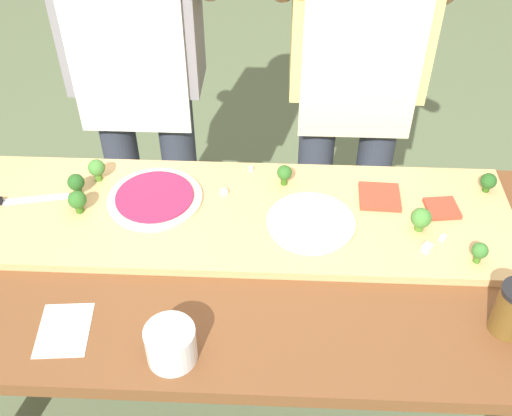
% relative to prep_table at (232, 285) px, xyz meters
% --- Properties ---
extents(prep_table, '(1.68, 0.76, 0.78)m').
position_rel_prep_table_xyz_m(prep_table, '(0.00, 0.00, 0.00)').
color(prep_table, brown).
rests_on(prep_table, ground).
extents(cutting_board, '(1.46, 0.42, 0.02)m').
position_rel_prep_table_xyz_m(cutting_board, '(0.00, 0.14, 0.12)').
color(cutting_board, tan).
rests_on(cutting_board, prep_table).
extents(pizza_whole_beet_magenta, '(0.25, 0.25, 0.02)m').
position_rel_prep_table_xyz_m(pizza_whole_beet_magenta, '(-0.22, 0.18, 0.14)').
color(pizza_whole_beet_magenta, beige).
rests_on(pizza_whole_beet_magenta, cutting_board).
extents(pizza_whole_white_garlic, '(0.23, 0.23, 0.02)m').
position_rel_prep_table_xyz_m(pizza_whole_white_garlic, '(0.20, 0.10, 0.14)').
color(pizza_whole_white_garlic, beige).
rests_on(pizza_whole_white_garlic, cutting_board).
extents(pizza_slice_far_left, '(0.09, 0.09, 0.01)m').
position_rel_prep_table_xyz_m(pizza_slice_far_left, '(0.55, 0.17, 0.14)').
color(pizza_slice_far_left, '#BC3D28').
rests_on(pizza_slice_far_left, cutting_board).
extents(pizza_slice_near_left, '(0.11, 0.11, 0.01)m').
position_rel_prep_table_xyz_m(pizza_slice_near_left, '(0.39, 0.21, 0.14)').
color(pizza_slice_near_left, '#BC3D28').
rests_on(pizza_slice_near_left, cutting_board).
extents(broccoli_floret_front_left, '(0.05, 0.05, 0.06)m').
position_rel_prep_table_xyz_m(broccoli_floret_front_left, '(-0.40, 0.12, 0.17)').
color(broccoli_floret_front_left, '#366618').
rests_on(broccoli_floret_front_left, cutting_board).
extents(broccoli_floret_back_left, '(0.04, 0.04, 0.06)m').
position_rel_prep_table_xyz_m(broccoli_floret_back_left, '(-0.43, 0.19, 0.17)').
color(broccoli_floret_back_left, '#2C5915').
rests_on(broccoli_floret_back_left, cutting_board).
extents(broccoli_floret_front_right, '(0.04, 0.04, 0.06)m').
position_rel_prep_table_xyz_m(broccoli_floret_front_right, '(0.68, 0.26, 0.16)').
color(broccoli_floret_front_right, '#2C5915').
rests_on(broccoli_floret_front_right, cutting_board).
extents(broccoli_floret_center_right, '(0.04, 0.04, 0.06)m').
position_rel_prep_table_xyz_m(broccoli_floret_center_right, '(0.13, 0.26, 0.17)').
color(broccoli_floret_center_right, '#366618').
rests_on(broccoli_floret_center_right, cutting_board).
extents(broccoli_floret_back_mid, '(0.04, 0.04, 0.06)m').
position_rel_prep_table_xyz_m(broccoli_floret_back_mid, '(0.59, -0.01, 0.16)').
color(broccoli_floret_back_mid, '#3F7220').
rests_on(broccoli_floret_back_mid, cutting_board).
extents(broccoli_floret_center_left, '(0.05, 0.05, 0.07)m').
position_rel_prep_table_xyz_m(broccoli_floret_center_left, '(-0.39, 0.26, 0.17)').
color(broccoli_floret_center_left, '#487A23').
rests_on(broccoli_floret_center_left, cutting_board).
extents(broccoli_floret_back_right, '(0.05, 0.05, 0.07)m').
position_rel_prep_table_xyz_m(broccoli_floret_back_right, '(0.47, 0.10, 0.17)').
color(broccoli_floret_back_right, '#487A23').
rests_on(broccoli_floret_back_right, cutting_board).
extents(cheese_crumble_a, '(0.02, 0.02, 0.01)m').
position_rel_prep_table_xyz_m(cheese_crumble_a, '(0.53, 0.06, 0.14)').
color(cheese_crumble_a, white).
rests_on(cheese_crumble_a, cutting_board).
extents(cheese_crumble_b, '(0.02, 0.02, 0.02)m').
position_rel_prep_table_xyz_m(cheese_crumble_b, '(-0.03, 0.21, 0.14)').
color(cheese_crumble_b, silver).
rests_on(cheese_crumble_b, cutting_board).
extents(cheese_crumble_c, '(0.03, 0.03, 0.02)m').
position_rel_prep_table_xyz_m(cheese_crumble_c, '(0.48, 0.02, 0.14)').
color(cheese_crumble_c, silver).
rests_on(cheese_crumble_c, cutting_board).
extents(cheese_crumble_d, '(0.01, 0.01, 0.01)m').
position_rel_prep_table_xyz_m(cheese_crumble_d, '(0.03, 0.32, 0.14)').
color(cheese_crumble_d, white).
rests_on(cheese_crumble_d, cutting_board).
extents(flour_cup, '(0.11, 0.11, 0.09)m').
position_rel_prep_table_xyz_m(flour_cup, '(-0.10, -0.30, 0.15)').
color(flour_cup, white).
rests_on(flour_cup, prep_table).
extents(recipe_note, '(0.12, 0.15, 0.00)m').
position_rel_prep_table_xyz_m(recipe_note, '(-0.35, -0.24, 0.11)').
color(recipe_note, white).
rests_on(recipe_note, prep_table).
extents(cook_left, '(0.54, 0.39, 1.67)m').
position_rel_prep_table_xyz_m(cook_left, '(-0.33, 0.62, 0.32)').
color(cook_left, '#333847').
rests_on(cook_left, ground).
extents(cook_right, '(0.54, 0.39, 1.67)m').
position_rel_prep_table_xyz_m(cook_right, '(0.34, 0.62, 0.32)').
color(cook_right, '#333847').
rests_on(cook_right, ground).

